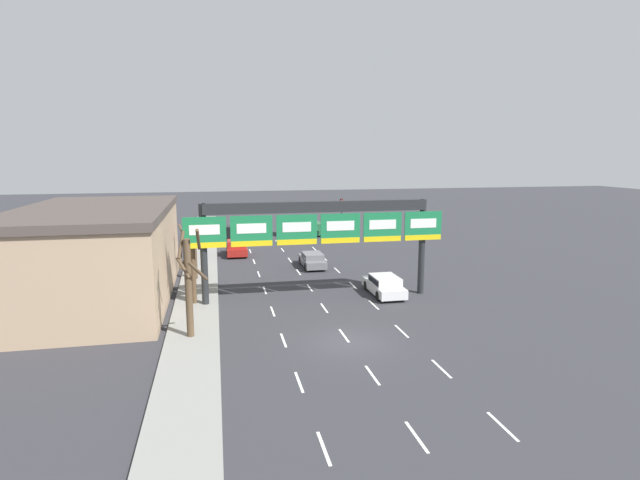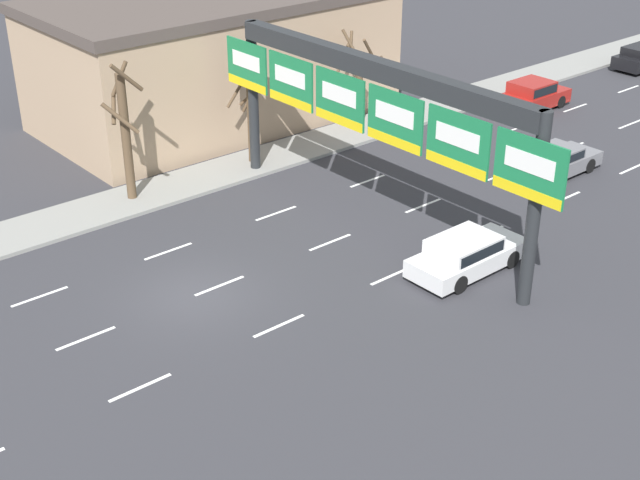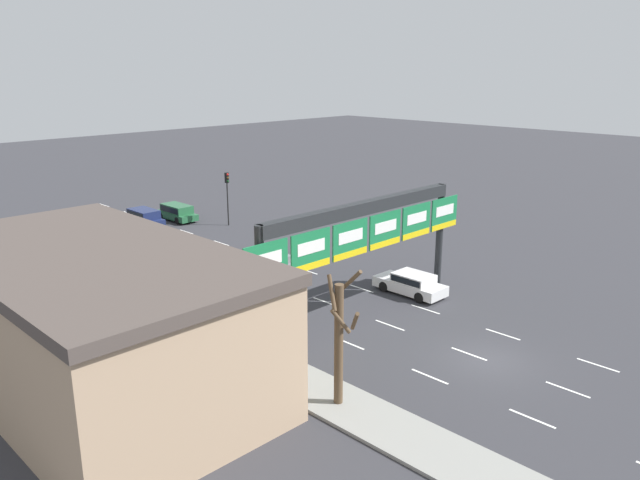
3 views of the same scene
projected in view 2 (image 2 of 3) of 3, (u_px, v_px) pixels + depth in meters
The scene contains 11 objects.
ground_plane at pixel (195, 296), 29.83m from camera, with size 220.00×220.00×0.00m, color #333338.
sidewalk_left at pixel (83, 215), 35.22m from camera, with size 2.80×110.00×0.15m.
lane_dashes at pixel (464, 189), 37.59m from camera, with size 6.72×67.00×0.01m.
sign_gantry at pixel (372, 96), 31.99m from camera, with size 17.25×0.70×6.64m.
building_near at pixel (215, 57), 44.33m from camera, with size 9.31×17.35×6.28m.
car_white at pixel (466, 253), 30.96m from camera, with size 1.89×4.58×1.37m.
car_red at pixel (533, 94), 46.53m from camera, with size 1.95×3.98×1.51m.
car_grey at pixel (556, 161), 38.65m from camera, with size 1.80×4.40×1.27m.
tree_bare_closest at pixel (125, 130), 35.14m from camera, with size 1.63×1.65×5.84m.
tree_bare_second at pixel (250, 114), 39.18m from camera, with size 1.05×1.63×4.31m.
tree_bare_third at pixel (359, 79), 42.86m from camera, with size 2.12×2.14×4.94m.
Camera 2 is at (22.28, -13.40, 15.32)m, focal length 50.00 mm.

